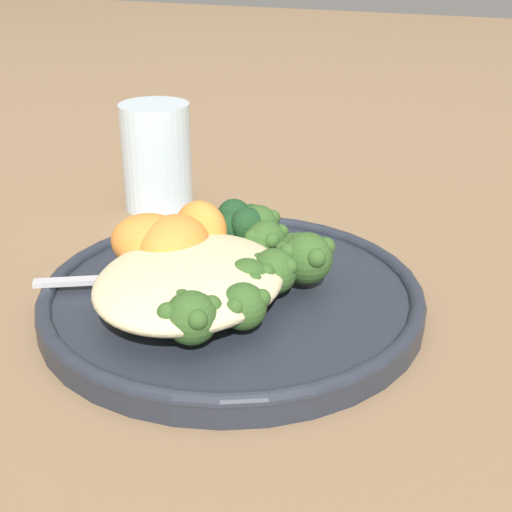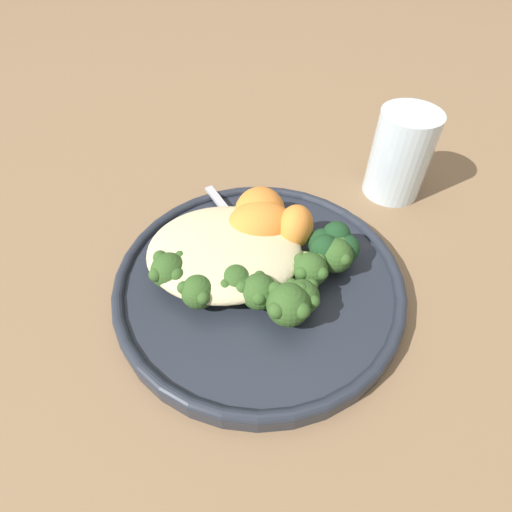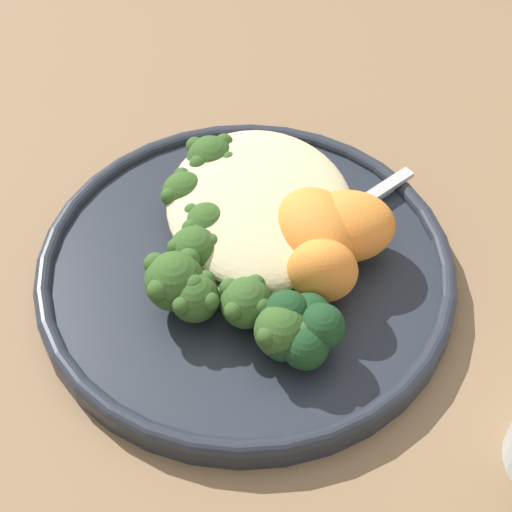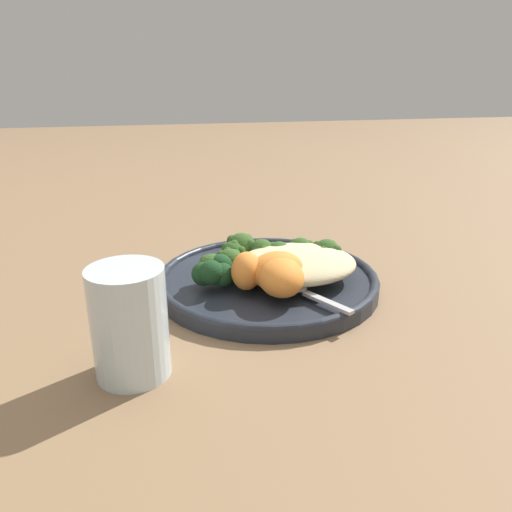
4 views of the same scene
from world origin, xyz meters
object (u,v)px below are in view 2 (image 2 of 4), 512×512
object	(u,v)px
plate	(255,282)
broccoli_stalk_1	(210,283)
water_glass	(397,155)
broccoli_stalk_3	(254,284)
broccoli_stalk_6	(297,267)
broccoli_stalk_0	(188,267)
broccoli_stalk_2	(236,276)
quinoa_mound	(220,251)
sweet_potato_chunk_0	(258,212)
broccoli_stalk_4	(279,297)
sweet_potato_chunk_2	(291,227)
kale_tuft	(329,247)
broccoli_stalk_5	(287,287)
spoon	(233,223)
broccoli_stalk_7	(314,255)
sweet_potato_chunk_1	(256,224)

from	to	relation	value
plate	broccoli_stalk_1	bearing A→B (deg)	-153.84
water_glass	plate	bearing A→B (deg)	-135.60
broccoli_stalk_3	water_glass	bearing A→B (deg)	144.26
plate	broccoli_stalk_1	distance (m)	0.05
plate	broccoli_stalk_6	size ratio (longest dim) A/B	3.71
broccoli_stalk_0	water_glass	size ratio (longest dim) A/B	1.15
broccoli_stalk_0	broccoli_stalk_6	world-z (taller)	broccoli_stalk_0
broccoli_stalk_2	quinoa_mound	bearing A→B (deg)	-119.22
broccoli_stalk_1	sweet_potato_chunk_0	distance (m)	0.10
broccoli_stalk_4	sweet_potato_chunk_2	distance (m)	0.08
kale_tuft	sweet_potato_chunk_0	bearing A→B (deg)	147.35
broccoli_stalk_1	broccoli_stalk_5	distance (m)	0.07
plate	spoon	bearing A→B (deg)	109.41
broccoli_stalk_7	kale_tuft	size ratio (longest dim) A/B	2.12
broccoli_stalk_5	spoon	bearing A→B (deg)	-179.71
broccoli_stalk_7	sweet_potato_chunk_1	world-z (taller)	sweet_potato_chunk_1
sweet_potato_chunk_2	broccoli_stalk_5	bearing A→B (deg)	-94.60
broccoli_stalk_1	broccoli_stalk_4	size ratio (longest dim) A/B	0.81
plate	broccoli_stalk_3	world-z (taller)	broccoli_stalk_3
plate	quinoa_mound	world-z (taller)	quinoa_mound
plate	broccoli_stalk_0	distance (m)	0.07
broccoli_stalk_0	broccoli_stalk_4	world-z (taller)	broccoli_stalk_4
broccoli_stalk_7	kale_tuft	bearing A→B (deg)	40.38
broccoli_stalk_3	broccoli_stalk_4	size ratio (longest dim) A/B	0.76
sweet_potato_chunk_2	kale_tuft	xyz separation A→B (m)	(0.04, -0.02, -0.01)
quinoa_mound	broccoli_stalk_4	distance (m)	0.08
sweet_potato_chunk_0	water_glass	size ratio (longest dim) A/B	0.62
plate	broccoli_stalk_7	bearing A→B (deg)	13.91
sweet_potato_chunk_0	sweet_potato_chunk_1	bearing A→B (deg)	-94.33
sweet_potato_chunk_0	water_glass	xyz separation A→B (m)	(0.17, 0.09, 0.01)
broccoli_stalk_6	kale_tuft	bearing A→B (deg)	69.36
sweet_potato_chunk_1	water_glass	size ratio (longest dim) A/B	0.63
broccoli_stalk_2	broccoli_stalk_4	size ratio (longest dim) A/B	0.70
kale_tuft	broccoli_stalk_3	bearing A→B (deg)	-147.91
sweet_potato_chunk_1	kale_tuft	xyz separation A→B (m)	(0.07, -0.03, -0.01)
broccoli_stalk_4	kale_tuft	bearing A→B (deg)	124.20
kale_tuft	spoon	xyz separation A→B (m)	(-0.10, 0.05, -0.01)
quinoa_mound	kale_tuft	xyz separation A→B (m)	(0.11, 0.01, 0.00)
broccoli_stalk_2	sweet_potato_chunk_1	distance (m)	0.07
broccoli_stalk_0	sweet_potato_chunk_0	xyz separation A→B (m)	(0.07, 0.07, 0.01)
broccoli_stalk_3	broccoli_stalk_7	xyz separation A→B (m)	(0.06, 0.04, -0.00)
broccoli_stalk_3	sweet_potato_chunk_1	distance (m)	0.07
broccoli_stalk_3	broccoli_stalk_4	distance (m)	0.03
broccoli_stalk_0	broccoli_stalk_2	distance (m)	0.05
sweet_potato_chunk_0	spoon	xyz separation A→B (m)	(-0.03, 0.00, -0.02)
broccoli_stalk_3	sweet_potato_chunk_2	distance (m)	0.08
water_glass	broccoli_stalk_6	bearing A→B (deg)	-127.68
quinoa_mound	broccoli_stalk_7	distance (m)	0.09
plate	broccoli_stalk_4	world-z (taller)	broccoli_stalk_4
broccoli_stalk_2	broccoli_stalk_5	distance (m)	0.05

